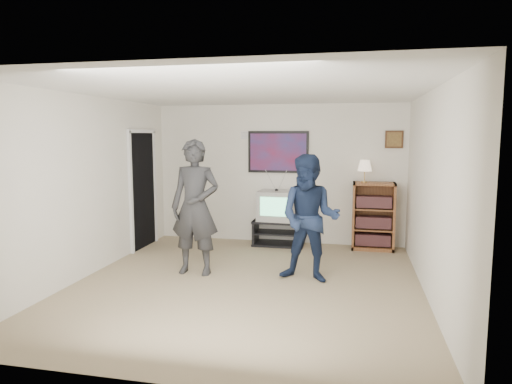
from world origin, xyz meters
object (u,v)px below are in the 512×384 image
at_px(media_stand, 279,233).
at_px(person_short, 310,218).
at_px(crt_television, 276,206).
at_px(bookshelf, 373,216).
at_px(person_tall, 195,207).

distance_m(media_stand, person_short, 2.12).
height_order(crt_television, person_short, person_short).
relative_size(bookshelf, person_tall, 0.61).
distance_m(media_stand, person_tall, 2.21).
bearing_deg(crt_television, bookshelf, 5.07).
xyz_separation_m(crt_television, person_short, (0.77, -1.89, 0.14)).
relative_size(media_stand, crt_television, 1.47).
distance_m(bookshelf, person_short, 2.16).
xyz_separation_m(crt_television, bookshelf, (1.67, 0.05, -0.13)).
bearing_deg(media_stand, crt_television, 178.87).
distance_m(media_stand, bookshelf, 1.67).
bearing_deg(bookshelf, person_short, -114.87).
xyz_separation_m(person_tall, person_short, (1.60, 0.01, -0.10)).
bearing_deg(person_short, person_tall, -172.25).
xyz_separation_m(media_stand, person_tall, (-0.87, -1.90, 0.73)).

